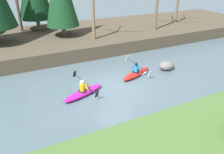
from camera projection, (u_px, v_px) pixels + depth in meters
ground_plane at (117, 89)px, 13.34m from camera, size 90.00×90.00×0.00m
riverbank_far at (70, 39)px, 21.14m from camera, size 44.00×10.03×1.09m
bare_tree_upstream at (18, 7)px, 20.49m from camera, size 2.71×2.67×4.83m
bare_tree_mid_upstream at (93, 8)px, 17.97m from camera, size 3.07×3.03×5.52m
bare_tree_downstream at (178, 1)px, 24.19m from camera, size 2.73×2.69×4.87m
kayaker_lead at (137, 73)px, 14.95m from camera, size 2.73×1.99×1.20m
kayaker_middle at (84, 92)px, 12.56m from camera, size 2.74×2.00×1.20m
boulder_midstream at (167, 66)px, 15.75m from camera, size 1.16×0.91×0.65m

